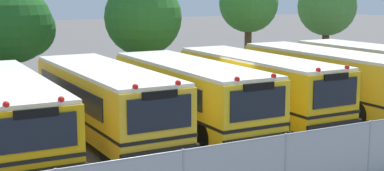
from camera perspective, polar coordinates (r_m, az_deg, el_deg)
The scene contains 12 objects.
ground_plane at distance 22.75m, azimuth 3.53°, elevation -3.65°, with size 160.00×160.00×0.00m, color #514F4C.
school_bus_0 at distance 19.57m, azimuth -18.64°, elevation -2.35°, with size 2.71×10.05×2.54m.
school_bus_1 at distance 20.29m, azimuth -8.96°, elevation -1.35°, with size 2.63×9.48×2.67m.
school_bus_2 at distance 21.45m, azimuth -0.23°, elevation -0.64°, with size 2.64×9.43×2.66m.
school_bus_3 at distance 23.53m, azimuth 6.74°, elevation 0.24°, with size 2.47×9.57×2.67m.
school_bus_4 at distance 25.56m, azimuth 13.58°, elevation 0.88°, with size 2.53×9.51×2.75m.
school_bus_5 at distance 28.06m, azimuth 18.55°, elevation 1.41°, with size 2.61×9.32×2.74m.
tree_1 at distance 30.34m, azimuth -17.55°, elevation 5.87°, with size 4.27×4.04×5.56m.
tree_2 at distance 30.47m, azimuth -4.79°, elevation 6.99°, with size 4.28×4.21×5.94m.
tree_3 at distance 34.60m, azimuth 5.81°, elevation 8.53°, with size 3.66×3.66×6.34m.
tree_4 at distance 38.59m, azimuth 13.85°, elevation 7.84°, with size 3.93×3.93×6.17m.
chainlink_fence at distance 16.17m, azimuth 17.73°, elevation -6.36°, with size 23.23×0.07×1.75m.
Camera 1 is at (-11.72, -18.77, 5.28)m, focal length 51.83 mm.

